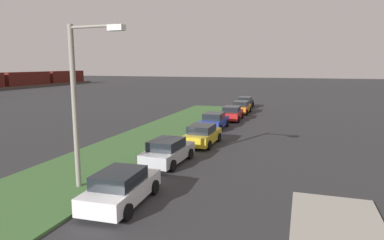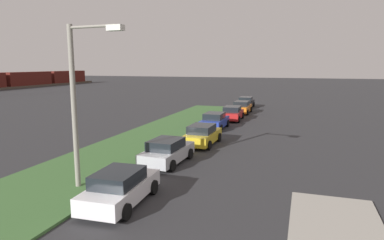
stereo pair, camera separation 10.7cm
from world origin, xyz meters
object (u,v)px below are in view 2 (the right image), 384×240
(parked_car_blue, at_px, (215,121))
(streetlight, at_px, (80,96))
(parked_car_white, at_px, (120,187))
(parked_car_yellow, at_px, (202,135))
(parked_car_red, at_px, (232,113))
(parked_car_black, at_px, (246,102))
(parked_car_orange, at_px, (242,107))
(parked_car_silver, at_px, (167,151))

(parked_car_blue, height_order, streetlight, streetlight)
(parked_car_white, bearing_deg, parked_car_blue, -0.60)
(parked_car_white, relative_size, parked_car_yellow, 1.01)
(parked_car_red, xyz_separation_m, parked_car_black, (11.01, 0.39, 0.00))
(parked_car_orange, height_order, streetlight, streetlight)
(parked_car_orange, xyz_separation_m, parked_car_black, (5.66, 0.43, 0.00))
(parked_car_white, relative_size, parked_car_silver, 1.00)
(parked_car_red, height_order, parked_car_orange, same)
(parked_car_blue, relative_size, parked_car_orange, 1.00)
(parked_car_blue, height_order, parked_car_orange, same)
(parked_car_white, height_order, parked_car_silver, same)
(parked_car_silver, xyz_separation_m, parked_car_blue, (11.55, 0.10, 0.00))
(parked_car_silver, distance_m, parked_car_orange, 22.18)
(parked_car_silver, relative_size, streetlight, 0.58)
(parked_car_silver, xyz_separation_m, parked_car_yellow, (5.22, -0.61, 0.00))
(parked_car_blue, bearing_deg, parked_car_yellow, -173.42)
(parked_car_yellow, bearing_deg, parked_car_black, 2.17)
(parked_car_white, xyz_separation_m, parked_car_yellow, (11.31, -0.19, 0.00))
(parked_car_silver, distance_m, parked_car_yellow, 5.25)
(parked_car_red, xyz_separation_m, parked_car_orange, (5.35, -0.04, 0.00))
(parked_car_white, distance_m, parked_car_blue, 17.66)
(parked_car_silver, height_order, streetlight, streetlight)
(parked_car_yellow, height_order, parked_car_blue, same)
(parked_car_blue, height_order, parked_car_black, same)
(parked_car_silver, relative_size, parked_car_blue, 1.02)
(parked_car_white, bearing_deg, parked_car_orange, -2.44)
(parked_car_silver, relative_size, parked_car_black, 1.01)
(parked_car_yellow, distance_m, streetlight, 11.31)
(parked_car_blue, relative_size, streetlight, 0.57)
(parked_car_red, height_order, streetlight, streetlight)
(parked_car_white, relative_size, streetlight, 0.58)
(parked_car_blue, distance_m, streetlight, 17.21)
(parked_car_red, xyz_separation_m, streetlight, (-21.96, 2.51, 3.67))
(parked_car_yellow, xyz_separation_m, parked_car_red, (11.61, 0.15, 0.00))
(parked_car_black, bearing_deg, parked_car_red, -179.10)
(parked_car_white, height_order, parked_car_yellow, same)
(parked_car_blue, xyz_separation_m, parked_car_orange, (10.62, -0.60, 0.00))
(parked_car_yellow, distance_m, parked_car_black, 22.63)
(parked_car_yellow, xyz_separation_m, parked_car_blue, (6.34, 0.71, 0.00))
(streetlight, bearing_deg, parked_car_orange, -5.34)
(parked_car_blue, xyz_separation_m, parked_car_black, (16.28, -0.16, 0.00))
(parked_car_yellow, height_order, streetlight, streetlight)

